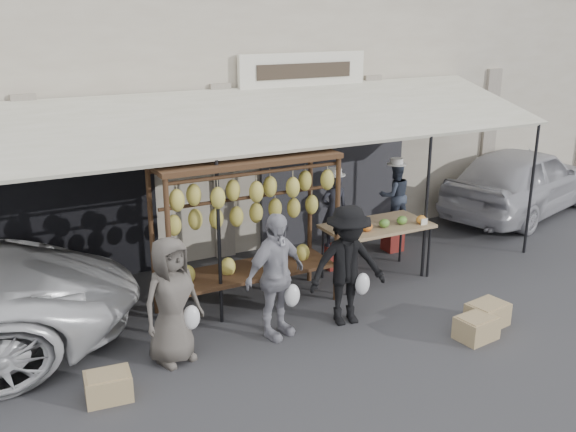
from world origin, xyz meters
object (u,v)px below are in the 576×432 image
Objects in this scene: produce_table at (378,227)px; crate_far at (108,386)px; crate_near_b at (487,314)px; customer_right at (347,266)px; vendor_left at (334,210)px; crate_near_a at (476,328)px; sedan at (522,180)px; customer_mid at (275,276)px; vendor_right at (395,195)px; banana_rack at (248,204)px; customer_left at (171,301)px.

crate_far is at bearing -162.80° from produce_table.
produce_table reaches higher than crate_near_b.
customer_right is 3.42m from crate_far.
customer_right is (-0.87, -1.78, -0.17)m from vendor_left.
crate_near_a is at bearing 104.18° from vendor_left.
produce_table is at bearing 90.18° from sedan.
crate_near_a is (2.30, -1.30, -0.70)m from customer_mid.
vendor_left is at bearing 20.46° from vendor_right.
banana_rack is 1.86m from customer_left.
vendor_left is 0.29× the size of sedan.
produce_table is 3.41× the size of crate_far.
produce_table is 3.33× the size of crate_near_a.
customer_right is at bearing 96.00° from sedan.
crate_far is at bearing -165.34° from customer_right.
crate_near_b is 0.12× the size of sedan.
crate_far is (-4.60, 0.85, -0.00)m from crate_near_a.
customer_mid is 7.41m from sedan.
crate_far is 0.12× the size of sedan.
crate_far is (-4.60, -1.42, -0.72)m from produce_table.
crate_near_b is at bearing -21.33° from customer_right.
banana_rack is 2.09× the size of vendor_left.
produce_table is at bearing 101.04° from crate_near_b.
banana_rack is 5.21× the size of crate_far.
vendor_right is 3.80m from customer_mid.
banana_rack is 1.54× the size of customer_right.
customer_left is 4.28m from crate_near_b.
banana_rack reaches higher than produce_table.
crate_far is at bearing 34.06° from vendor_right.
banana_rack reaches higher than sedan.
crate_far is at bearing 173.03° from customer_mid.
vendor_left is at bearing 23.02° from customer_mid.
vendor_left is 3.69m from customer_left.
banana_rack is 2.08m from vendor_left.
customer_right is (2.42, -0.12, 0.04)m from customer_left.
crate_near_a is at bearing -44.56° from banana_rack.
customer_left is 0.94× the size of customer_mid.
vendor_right is (1.39, 0.22, 0.00)m from vendor_left.
banana_rack is at bearing 142.58° from customer_right.
customer_mid is 3.20× the size of crate_near_b.
sedan is (7.00, 2.43, -0.11)m from customer_mid.
banana_rack is 2.37m from produce_table.
vendor_left is at bearing 106.24° from crate_near_b.
crate_near_b is at bearing 112.77° from vendor_left.
crate_far is at bearing 169.56° from crate_near_a.
crate_near_a is at bearing 111.37° from sedan.
vendor_right is at bearing 16.45° from banana_rack.
customer_mid is 1.04m from customer_right.
crate_near_a is 1.02× the size of crate_far.
crate_near_b is (0.40, -2.05, -0.71)m from produce_table.
crate_near_b is at bearing -31.80° from customer_left.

